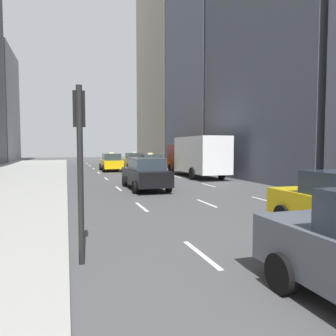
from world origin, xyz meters
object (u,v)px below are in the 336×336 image
(taxi_lead, at_px, (150,164))
(box_truck, at_px, (196,155))
(taxi_fourth, at_px, (134,161))
(traffic_light_pole, at_px, (80,145))
(taxi_third, at_px, (111,162))
(sedan_black_near, at_px, (146,173))

(taxi_lead, xyz_separation_m, box_truck, (2.80, -3.99, 0.83))
(taxi_fourth, bearing_deg, taxi_lead, -90.00)
(taxi_fourth, height_order, traffic_light_pole, traffic_light_pole)
(taxi_lead, relative_size, taxi_third, 1.00)
(taxi_third, height_order, traffic_light_pole, traffic_light_pole)
(box_truck, bearing_deg, sedan_black_near, -131.85)
(sedan_black_near, bearing_deg, taxi_lead, 74.70)
(taxi_lead, relative_size, taxi_fourth, 1.00)
(traffic_light_pole, bearing_deg, sedan_black_near, 70.14)
(taxi_fourth, xyz_separation_m, box_truck, (2.80, -10.94, 0.83))
(taxi_lead, bearing_deg, taxi_fourth, 90.00)
(taxi_third, bearing_deg, taxi_fourth, 42.93)
(box_truck, distance_m, traffic_light_pole, 19.68)
(taxi_third, bearing_deg, traffic_light_pole, -98.80)
(taxi_fourth, bearing_deg, sedan_black_near, -99.25)
(taxi_lead, distance_m, taxi_third, 5.17)
(taxi_lead, bearing_deg, box_truck, -54.91)
(taxi_fourth, xyz_separation_m, traffic_light_pole, (-6.75, -28.13, 1.53))
(box_truck, bearing_deg, taxi_third, 123.90)
(taxi_fourth, bearing_deg, taxi_third, -137.07)
(taxi_third, height_order, box_truck, box_truck)
(box_truck, bearing_deg, traffic_light_pole, -119.06)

